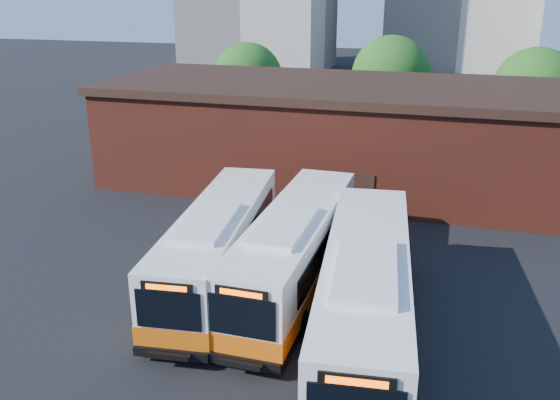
% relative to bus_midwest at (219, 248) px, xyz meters
% --- Properties ---
extents(ground, '(220.00, 220.00, 0.00)m').
position_rel_bus_midwest_xyz_m(ground, '(1.66, -4.48, -1.58)').
color(ground, black).
extents(bus_midwest, '(4.08, 12.99, 3.49)m').
position_rel_bus_midwest_xyz_m(bus_midwest, '(0.00, 0.00, 0.00)').
color(bus_midwest, white).
rests_on(bus_midwest, ground).
extents(bus_mideast, '(2.82, 13.07, 3.55)m').
position_rel_bus_midwest_xyz_m(bus_mideast, '(3.22, 0.38, 0.03)').
color(bus_mideast, white).
rests_on(bus_mideast, ground).
extents(bus_east, '(4.39, 14.08, 3.78)m').
position_rel_bus_midwest_xyz_m(bus_east, '(6.67, -2.86, 0.13)').
color(bus_east, white).
rests_on(bus_east, ground).
extents(depot_building, '(28.60, 12.60, 6.40)m').
position_rel_bus_midwest_xyz_m(depot_building, '(1.66, 15.52, 1.67)').
color(depot_building, maroon).
rests_on(depot_building, ground).
extents(tree_west, '(6.00, 6.00, 7.65)m').
position_rel_bus_midwest_xyz_m(tree_west, '(-8.34, 27.52, 3.06)').
color(tree_west, '#382314').
rests_on(tree_west, ground).
extents(tree_mid, '(6.56, 6.56, 8.36)m').
position_rel_bus_midwest_xyz_m(tree_mid, '(3.66, 29.52, 3.49)').
color(tree_mid, '#382314').
rests_on(tree_mid, ground).
extents(tree_east, '(6.24, 6.24, 7.96)m').
position_rel_bus_midwest_xyz_m(tree_east, '(14.66, 26.52, 3.25)').
color(tree_east, '#382314').
rests_on(tree_east, ground).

